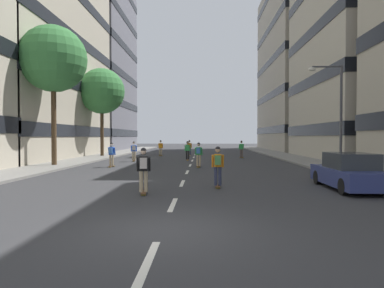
{
  "coord_description": "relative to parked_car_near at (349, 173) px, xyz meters",
  "views": [
    {
      "loc": [
        0.97,
        -7.91,
        2.2
      ],
      "look_at": [
        0.0,
        22.25,
        1.53
      ],
      "focal_mm": 31.83,
      "sensor_mm": 36.0,
      "label": 1
    }
  ],
  "objects": [
    {
      "name": "skater_6",
      "position": [
        -8.34,
        -1.49,
        0.32
      ],
      "size": [
        0.56,
        0.92,
        1.78
      ],
      "color": "brown",
      "rests_on": "ground_plane"
    },
    {
      "name": "sidewalk_left",
      "position": [
        -16.94,
        20.62,
        -0.63
      ],
      "size": [
        3.27,
        66.04,
        0.14
      ],
      "primitive_type": "cube",
      "color": "gray",
      "rests_on": "ground_plane"
    },
    {
      "name": "skater_3",
      "position": [
        -7.5,
        16.9,
        0.29
      ],
      "size": [
        0.53,
        0.9,
        1.78
      ],
      "color": "brown",
      "rests_on": "ground_plane"
    },
    {
      "name": "ground_plane",
      "position": [
        -7.06,
        17.62,
        -0.7
      ],
      "size": [
        144.09,
        144.09,
        0.0
      ],
      "primitive_type": "plane",
      "color": "#333335"
    },
    {
      "name": "skater_1",
      "position": [
        -7.65,
        25.04,
        0.29
      ],
      "size": [
        0.55,
        0.91,
        1.78
      ],
      "color": "brown",
      "rests_on": "ground_plane"
    },
    {
      "name": "building_left_far",
      "position": [
        -27.09,
        40.9,
        13.16
      ],
      "size": [
        17.14,
        17.97,
        27.54
      ],
      "color": "slate",
      "rests_on": "ground_plane"
    },
    {
      "name": "parked_car_near",
      "position": [
        0.0,
        0.0,
        0.0
      ],
      "size": [
        1.82,
        4.4,
        1.52
      ],
      "color": "navy",
      "rests_on": "ground_plane"
    },
    {
      "name": "skater_7",
      "position": [
        -10.87,
        23.97,
        0.29
      ],
      "size": [
        0.56,
        0.92,
        1.78
      ],
      "color": "brown",
      "rests_on": "ground_plane"
    },
    {
      "name": "street_tree_mid",
      "position": [
        -16.94,
        10.13,
        7.1
      ],
      "size": [
        4.79,
        4.79,
        10.09
      ],
      "color": "#4C3823",
      "rests_on": "sidewalk_left"
    },
    {
      "name": "skater_5",
      "position": [
        -6.39,
        9.89,
        0.32
      ],
      "size": [
        0.55,
        0.92,
        1.78
      ],
      "color": "brown",
      "rests_on": "ground_plane"
    },
    {
      "name": "streetlamp_right",
      "position": [
        2.14,
        7.15,
        3.44
      ],
      "size": [
        2.13,
        0.3,
        6.5
      ],
      "color": "#3F3F44",
      "rests_on": "sidewalk_right"
    },
    {
      "name": "skater_2",
      "position": [
        -2.11,
        20.83,
        0.29
      ],
      "size": [
        0.57,
        0.92,
        1.78
      ],
      "color": "brown",
      "rests_on": "ground_plane"
    },
    {
      "name": "sidewalk_right",
      "position": [
        2.83,
        20.62,
        -0.63
      ],
      "size": [
        3.27,
        66.04,
        0.14
      ],
      "primitive_type": "cube",
      "color": "gray",
      "rests_on": "ground_plane"
    },
    {
      "name": "lane_markings",
      "position": [
        -7.06,
        19.11,
        -0.7
      ],
      "size": [
        0.16,
        57.2,
        0.01
      ],
      "color": "silver",
      "rests_on": "ground_plane"
    },
    {
      "name": "street_tree_near",
      "position": [
        -16.94,
        21.95,
        6.35
      ],
      "size": [
        4.86,
        4.86,
        9.36
      ],
      "color": "#4C3823",
      "rests_on": "sidewalk_left"
    },
    {
      "name": "skater_4",
      "position": [
        -12.18,
        15.5,
        0.32
      ],
      "size": [
        0.56,
        0.92,
        1.78
      ],
      "color": "brown",
      "rests_on": "ground_plane"
    },
    {
      "name": "building_right_far",
      "position": [
        12.98,
        40.9,
        12.8
      ],
      "size": [
        17.14,
        22.24,
        26.81
      ],
      "color": "#B2A893",
      "rests_on": "ground_plane"
    },
    {
      "name": "skater_8",
      "position": [
        -5.45,
        0.3,
        0.32
      ],
      "size": [
        0.54,
        0.91,
        1.78
      ],
      "color": "brown",
      "rests_on": "ground_plane"
    },
    {
      "name": "skater_0",
      "position": [
        -12.65,
        9.86,
        0.32
      ],
      "size": [
        0.56,
        0.92,
        1.78
      ],
      "color": "brown",
      "rests_on": "ground_plane"
    }
  ]
}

